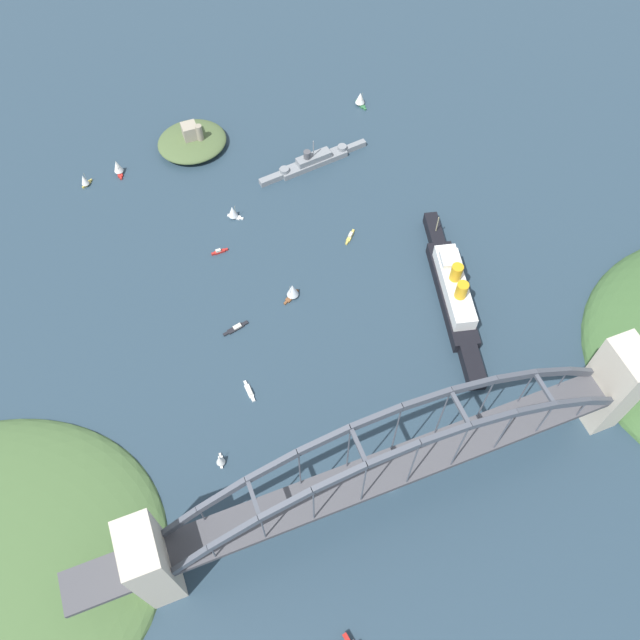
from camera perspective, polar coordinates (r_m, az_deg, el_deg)
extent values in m
plane|color=#283D4C|center=(273.06, 6.32, -14.36)|extent=(1400.00, 1400.00, 0.00)
cube|color=beige|center=(245.94, -14.52, -19.78)|extent=(12.49, 19.75, 49.27)
cube|color=beige|center=(286.08, 24.08, -5.20)|extent=(12.49, 19.75, 49.27)
cube|color=#47474C|center=(249.03, 6.88, -12.55)|extent=(174.47, 14.84, 2.40)
cube|color=#47474C|center=(248.46, -18.85, -20.83)|extent=(24.00, 14.84, 2.40)
cube|color=#4C515B|center=(235.19, -11.56, -20.04)|extent=(20.02, 1.80, 16.38)
cube|color=#4C515B|center=(222.16, -7.45, -17.96)|extent=(19.71, 1.80, 13.51)
cube|color=#4C515B|center=(213.54, -2.95, -15.78)|extent=(19.32, 1.80, 10.63)
cube|color=#4C515B|center=(209.48, 1.77, -13.60)|extent=(18.86, 1.80, 7.71)
cube|color=#4C515B|center=(209.95, 6.45, -11.56)|extent=(18.34, 1.80, 4.73)
cube|color=#4C515B|center=(214.81, 10.88, -9.79)|extent=(18.34, 1.80, 4.73)
cube|color=#4C515B|center=(223.77, 14.87, -8.39)|extent=(18.86, 1.80, 7.71)
cube|color=#4C515B|center=(236.48, 18.30, -7.38)|extent=(19.32, 1.80, 10.63)
cube|color=#4C515B|center=(252.60, 21.15, -6.77)|extent=(19.71, 1.80, 13.51)
cube|color=#4C515B|center=(271.84, 23.42, -6.50)|extent=(20.02, 1.80, 16.38)
cube|color=#4C515B|center=(238.95, -12.41, -17.05)|extent=(20.02, 1.80, 16.38)
cube|color=#4C515B|center=(226.13, -8.49, -14.86)|extent=(19.71, 1.80, 13.51)
cube|color=#4C515B|center=(217.67, -4.16, -12.61)|extent=(19.32, 1.80, 10.63)
cube|color=#4C515B|center=(213.68, 0.39, -10.44)|extent=(18.86, 1.80, 7.71)
cube|color=#4C515B|center=(214.15, 4.95, -8.47)|extent=(18.34, 1.80, 4.73)
cube|color=#4C515B|center=(218.92, 9.30, -6.82)|extent=(18.34, 1.80, 4.73)
cube|color=#4C515B|center=(227.71, 13.26, -5.57)|extent=(18.86, 1.80, 7.71)
cube|color=#4C515B|center=(240.22, 16.71, -4.74)|extent=(19.32, 1.80, 10.63)
cube|color=#4C515B|center=(256.10, 19.60, -4.30)|extent=(19.71, 1.80, 13.51)
cube|color=#4C515B|center=(275.09, 21.94, -4.22)|extent=(20.02, 1.80, 16.38)
cube|color=#4C515B|center=(244.66, -13.83, -19.53)|extent=(1.40, 13.36, 1.40)
cube|color=#4C515B|center=(218.86, -5.82, -15.26)|extent=(1.40, 13.36, 1.40)
cube|color=#4C515B|center=(210.81, 3.40, -10.93)|extent=(1.40, 13.36, 1.40)
cube|color=#4C515B|center=(220.38, 12.15, -7.54)|extent=(1.40, 13.36, 1.40)
cube|color=#4C515B|center=(245.53, 19.03, -5.70)|extent=(1.40, 13.36, 1.40)
cube|color=#4C515B|center=(283.73, 23.65, -5.34)|extent=(1.40, 13.36, 1.40)
cylinder|color=#4C515B|center=(233.86, -9.35, -19.36)|extent=(0.56, 0.56, 12.64)
cylinder|color=#4C515B|center=(237.63, -10.28, -16.37)|extent=(0.56, 0.56, 12.64)
cylinder|color=#4C515B|center=(228.19, -5.01, -17.63)|extent=(0.56, 0.56, 23.40)
cylinder|color=#4C515B|center=(232.06, -6.09, -14.62)|extent=(0.56, 0.56, 23.40)
cylinder|color=#4C515B|center=(225.44, -0.57, -15.84)|extent=(0.56, 0.56, 31.09)
cylinder|color=#4C515B|center=(229.35, -1.79, -12.85)|extent=(0.56, 0.56, 31.09)
cylinder|color=#4C515B|center=(225.65, 3.85, -14.05)|extent=(0.56, 0.56, 35.70)
cylinder|color=#4C515B|center=(229.56, 2.51, -11.11)|extent=(0.56, 0.56, 35.70)
cylinder|color=#4C515B|center=(228.75, 8.11, -12.32)|extent=(0.56, 0.56, 37.24)
cylinder|color=#4C515B|center=(232.61, 6.68, -9.47)|extent=(0.56, 0.56, 37.24)
cylinder|color=#4C515B|center=(234.62, 12.12, -10.73)|extent=(0.56, 0.56, 35.70)
cylinder|color=#4C515B|center=(238.38, 10.63, -7.99)|extent=(0.56, 0.56, 35.70)
cylinder|color=#4C515B|center=(243.07, 15.78, -9.32)|extent=(0.56, 0.56, 31.09)
cylinder|color=#4C515B|center=(246.70, 14.27, -6.71)|extent=(0.56, 0.56, 31.09)
cylinder|color=#4C515B|center=(253.88, 19.06, -8.13)|extent=(0.56, 0.56, 23.40)
cylinder|color=#4C515B|center=(257.36, 17.55, -5.65)|extent=(0.56, 0.56, 23.40)
cylinder|color=#4C515B|center=(266.84, 21.94, -7.15)|extent=(0.56, 0.56, 12.64)
cylinder|color=#4C515B|center=(270.16, 20.46, -4.82)|extent=(0.56, 0.56, 12.64)
cube|color=black|center=(315.97, 11.46, 2.19)|extent=(25.89, 60.20, 6.29)
cube|color=black|center=(338.29, 9.92, 7.67)|extent=(11.15, 20.69, 6.29)
cube|color=black|center=(297.21, 13.20, -4.04)|extent=(12.43, 21.01, 6.29)
cube|color=white|center=(310.54, 11.67, 2.90)|extent=(20.58, 45.44, 7.19)
cube|color=white|center=(313.16, 11.31, 5.26)|extent=(11.07, 11.63, 3.20)
cylinder|color=gold|center=(305.43, 11.83, 4.09)|extent=(5.39, 5.39, 8.70)
cylinder|color=gold|center=(300.07, 12.27, 2.56)|extent=(5.39, 5.39, 8.70)
cylinder|color=tan|center=(330.67, 10.22, 8.25)|extent=(0.50, 0.50, 10.00)
cube|color=gray|center=(368.50, -0.56, 13.60)|extent=(39.78, 12.20, 3.33)
cube|color=gray|center=(378.10, 3.04, 14.92)|extent=(13.37, 4.89, 3.33)
cube|color=gray|center=(360.54, -4.29, 12.17)|extent=(13.45, 5.52, 3.33)
cube|color=gray|center=(366.09, -0.56, 13.99)|extent=(20.17, 8.21, 3.60)
cylinder|color=gray|center=(373.04, 1.94, 14.83)|extent=(4.97, 4.97, 2.20)
cylinder|color=gray|center=(360.89, -3.14, 12.94)|extent=(4.97, 4.97, 2.20)
cylinder|color=gray|center=(361.42, -0.57, 14.77)|extent=(0.60, 0.60, 10.00)
cylinder|color=#4C4C51|center=(362.01, -1.13, 14.24)|extent=(3.90, 3.90, 4.40)
ellipsoid|color=#4C6038|center=(384.52, -11.11, 15.06)|extent=(38.57, 35.50, 6.87)
cube|color=#9E937F|center=(380.00, -11.29, 15.81)|extent=(8.00, 8.00, 9.60)
cylinder|color=gray|center=(377.50, -10.48, 15.74)|extent=(3.60, 3.60, 10.56)
cube|color=silver|center=(345.86, -7.40, 8.92)|extent=(5.63, 5.15, 0.77)
cube|color=silver|center=(344.79, -6.85, 8.80)|extent=(2.05, 1.94, 0.77)
cube|color=silver|center=(346.95, -7.94, 9.03)|extent=(2.19, 2.12, 0.77)
cylinder|color=tan|center=(342.37, -7.41, 9.40)|extent=(0.16, 0.16, 8.25)
cone|color=white|center=(343.15, -7.65, 9.40)|extent=(6.73, 6.73, 6.60)
cube|color=#B2231E|center=(380.16, -17.09, 12.14)|extent=(2.94, 5.56, 1.09)
cube|color=#B2231E|center=(377.52, -17.01, 11.78)|extent=(1.29, 1.87, 1.09)
cube|color=#B2231E|center=(382.82, -17.17, 12.50)|extent=(1.53, 1.88, 1.09)
cylinder|color=tan|center=(376.49, -17.27, 12.62)|extent=(0.16, 0.16, 8.81)
cone|color=white|center=(377.95, -17.29, 12.73)|extent=(5.23, 5.23, 7.05)
cube|color=black|center=(305.09, -7.38, -0.74)|extent=(8.10, 4.13, 0.89)
cube|color=black|center=(304.18, -8.22, -1.21)|extent=(2.82, 1.89, 0.89)
cube|color=black|center=(306.08, -6.55, -0.28)|extent=(2.88, 2.16, 0.89)
cube|color=beige|center=(304.51, -7.24, -0.57)|extent=(4.22, 2.78, 0.91)
cube|color=silver|center=(277.66, -8.65, -12.07)|extent=(2.63, 4.28, 0.95)
cube|color=silver|center=(278.62, -8.71, -11.56)|extent=(1.10, 1.47, 0.95)
cube|color=silver|center=(276.71, -8.59, -12.58)|extent=(1.27, 1.50, 0.95)
cylinder|color=tan|center=(274.02, -8.77, -11.71)|extent=(0.16, 0.16, 7.15)
cone|color=white|center=(273.92, -8.73, -11.97)|extent=(4.26, 4.26, 5.72)
cube|color=gold|center=(380.26, -19.67, 11.16)|extent=(4.54, 4.06, 0.97)
cube|color=gold|center=(381.39, -19.39, 11.45)|extent=(1.64, 1.52, 0.97)
cube|color=gold|center=(379.15, -19.96, 10.87)|extent=(1.74, 1.65, 0.97)
cylinder|color=tan|center=(377.63, -19.82, 11.62)|extent=(0.16, 0.16, 7.24)
cone|color=white|center=(377.38, -19.93, 11.45)|extent=(5.57, 5.57, 5.79)
cube|color=silver|center=(288.65, -6.20, -6.20)|extent=(2.62, 6.65, 1.07)
cube|color=silver|center=(290.59, -6.52, -5.50)|extent=(1.34, 2.25, 1.07)
cube|color=silver|center=(286.77, -5.87, -6.91)|extent=(1.57, 2.27, 1.07)
cube|color=beige|center=(287.37, -6.16, -6.24)|extent=(1.95, 3.37, 1.00)
cube|color=#2D6B3D|center=(406.27, 3.60, 18.25)|extent=(3.69, 6.36, 0.98)
cube|color=#2D6B3D|center=(403.79, 3.93, 17.94)|extent=(1.53, 2.18, 0.98)
cube|color=#2D6B3D|center=(408.77, 3.28, 18.56)|extent=(1.77, 2.22, 0.98)
cylinder|color=tan|center=(402.98, 3.68, 18.73)|extent=(0.16, 0.16, 8.42)
cone|color=white|center=(404.34, 3.53, 18.82)|extent=(6.39, 6.39, 6.74)
cube|color=#B2231E|center=(332.02, -8.75, 5.92)|extent=(5.21, 1.81, 1.18)
cube|color=#B2231E|center=(332.37, -8.19, 6.11)|extent=(1.75, 0.96, 1.18)
cube|color=#B2231E|center=(331.70, -9.32, 5.73)|extent=(1.75, 1.15, 1.18)
cube|color=beige|center=(331.01, -8.89, 6.01)|extent=(2.62, 1.40, 1.27)
cube|color=gold|center=(334.57, 2.63, 7.25)|extent=(5.66, 5.73, 0.98)
cube|color=gold|center=(332.12, 2.36, 6.75)|extent=(2.18, 2.20, 0.98)
cube|color=gold|center=(337.05, 2.89, 7.74)|extent=(2.33, 2.34, 0.98)
cube|color=beige|center=(334.17, 2.68, 7.47)|extent=(3.24, 3.26, 1.26)
cube|color=brown|center=(312.35, -2.54, 2.02)|extent=(6.51, 5.29, 1.03)
cube|color=brown|center=(310.66, -3.01, 1.52)|extent=(2.32, 2.01, 1.03)
cube|color=brown|center=(314.09, -2.07, 2.51)|extent=(2.44, 2.20, 1.03)
cylinder|color=tan|center=(307.99, -2.63, 2.48)|extent=(0.16, 0.16, 9.04)
cone|color=white|center=(309.12, -2.42, 2.65)|extent=(7.72, 7.72, 7.23)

